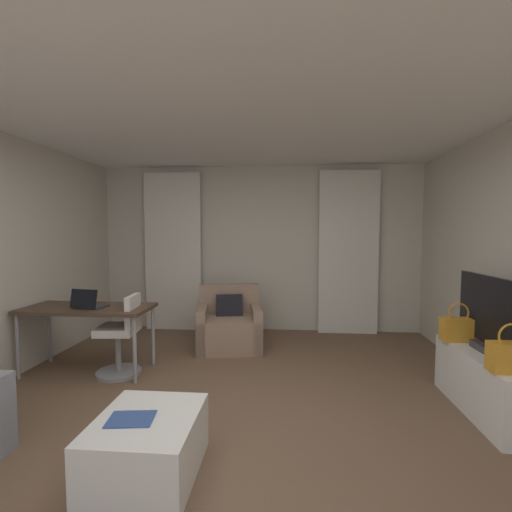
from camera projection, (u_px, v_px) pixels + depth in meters
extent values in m
plane|color=brown|center=(231.00, 434.00, 2.76)|extent=(12.00, 12.00, 0.00)
cube|color=beige|center=(260.00, 249.00, 5.68)|extent=(5.12, 0.06, 2.60)
cube|color=white|center=(230.00, 85.00, 2.58)|extent=(5.12, 6.12, 0.06)
cube|color=silver|center=(173.00, 252.00, 5.67)|extent=(0.90, 0.06, 2.50)
cube|color=silver|center=(348.00, 253.00, 5.45)|extent=(0.90, 0.06, 2.50)
cube|color=#997A66|center=(229.00, 333.00, 4.79)|extent=(0.95, 0.88, 0.43)
cube|color=#997A66|center=(229.00, 298.00, 5.07)|extent=(0.85, 0.27, 0.40)
cube|color=#997A66|center=(256.00, 327.00, 4.81)|extent=(0.24, 0.77, 0.57)
cube|color=#997A66|center=(203.00, 328.00, 4.75)|extent=(0.24, 0.77, 0.57)
cube|color=black|center=(229.00, 308.00, 4.88)|extent=(0.39, 0.26, 0.37)
cube|color=#4C3828|center=(88.00, 308.00, 3.94)|extent=(1.38, 0.61, 0.04)
cylinder|color=#99999E|center=(50.00, 333.00, 4.28)|extent=(0.04, 0.04, 0.70)
cylinder|color=#99999E|center=(153.00, 336.00, 4.17)|extent=(0.04, 0.04, 0.70)
cylinder|color=#99999E|center=(18.00, 347.00, 3.77)|extent=(0.04, 0.04, 0.70)
cylinder|color=#99999E|center=(135.00, 350.00, 3.66)|extent=(0.04, 0.04, 0.70)
cylinder|color=gray|center=(118.00, 354.00, 3.90)|extent=(0.06, 0.06, 0.46)
cylinder|color=gray|center=(119.00, 372.00, 3.91)|extent=(0.48, 0.48, 0.04)
cube|color=silver|center=(118.00, 330.00, 3.88)|extent=(0.43, 0.43, 0.08)
cube|color=silver|center=(133.00, 311.00, 3.87)|extent=(0.09, 0.36, 0.34)
cube|color=#2D2D33|center=(91.00, 307.00, 3.90)|extent=(0.35, 0.27, 0.02)
cube|color=black|center=(84.00, 299.00, 3.79)|extent=(0.32, 0.11, 0.20)
cube|color=white|center=(147.00, 446.00, 2.28)|extent=(0.64, 0.73, 0.38)
cube|color=#335193|center=(131.00, 419.00, 2.24)|extent=(0.30, 0.23, 0.01)
cube|color=white|center=(493.00, 384.00, 3.04)|extent=(0.49, 1.15, 0.53)
cube|color=#333338|center=(492.00, 349.00, 3.07)|extent=(0.20, 0.36, 0.06)
cube|color=black|center=(494.00, 312.00, 3.05)|extent=(0.04, 1.08, 0.59)
cube|color=orange|center=(458.00, 329.00, 3.39)|extent=(0.30, 0.14, 0.22)
torus|color=orange|center=(459.00, 313.00, 3.38)|extent=(0.20, 0.02, 0.20)
cube|color=orange|center=(511.00, 358.00, 2.63)|extent=(0.30, 0.14, 0.22)
torus|color=orange|center=(512.00, 336.00, 2.62)|extent=(0.20, 0.02, 0.20)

